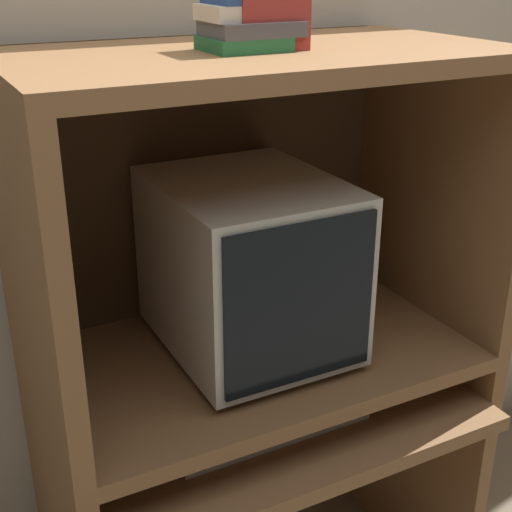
% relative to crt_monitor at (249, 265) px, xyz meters
% --- Properties ---
extents(wall_back, '(6.00, 0.06, 2.60)m').
position_rel_crt_monitor_xyz_m(wall_back, '(0.01, 0.34, 0.29)').
color(wall_back, '#B2A893').
rests_on(wall_back, ground_plane).
extents(desk_base, '(1.01, 0.65, 0.67)m').
position_rel_crt_monitor_xyz_m(desk_base, '(0.01, -0.06, -0.57)').
color(desk_base, brown).
rests_on(desk_base, ground_plane).
extents(desk_monitor_shelf, '(1.01, 0.59, 0.12)m').
position_rel_crt_monitor_xyz_m(desk_monitor_shelf, '(0.01, -0.01, -0.24)').
color(desk_monitor_shelf, brown).
rests_on(desk_monitor_shelf, desk_base).
extents(hutch_upper, '(1.01, 0.59, 0.68)m').
position_rel_crt_monitor_xyz_m(hutch_upper, '(0.01, 0.02, 0.24)').
color(hutch_upper, brown).
rests_on(hutch_upper, desk_monitor_shelf).
extents(crt_monitor, '(0.37, 0.46, 0.40)m').
position_rel_crt_monitor_xyz_m(crt_monitor, '(0.00, 0.00, 0.00)').
color(crt_monitor, beige).
rests_on(crt_monitor, desk_monitor_shelf).
extents(keyboard, '(0.45, 0.14, 0.03)m').
position_rel_crt_monitor_xyz_m(keyboard, '(-0.03, -0.16, -0.32)').
color(keyboard, beige).
rests_on(keyboard, desk_base).
extents(mouse, '(0.06, 0.04, 0.03)m').
position_rel_crt_monitor_xyz_m(mouse, '(0.25, -0.15, -0.32)').
color(mouse, black).
rests_on(mouse, desk_base).
extents(snack_bag, '(0.17, 0.13, 0.14)m').
position_rel_crt_monitor_xyz_m(snack_bag, '(0.30, 0.06, -0.14)').
color(snack_bag, gold).
rests_on(snack_bag, desk_monitor_shelf).
extents(book_stack, '(0.18, 0.14, 0.12)m').
position_rel_crt_monitor_xyz_m(book_stack, '(-0.02, -0.03, 0.52)').
color(book_stack, '#236638').
rests_on(book_stack, hutch_upper).
extents(storage_box, '(0.14, 0.12, 0.10)m').
position_rel_crt_monitor_xyz_m(storage_box, '(0.01, -0.03, 0.52)').
color(storage_box, maroon).
rests_on(storage_box, hutch_upper).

